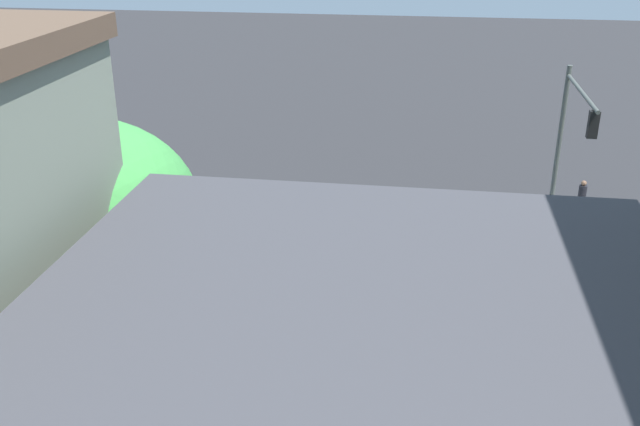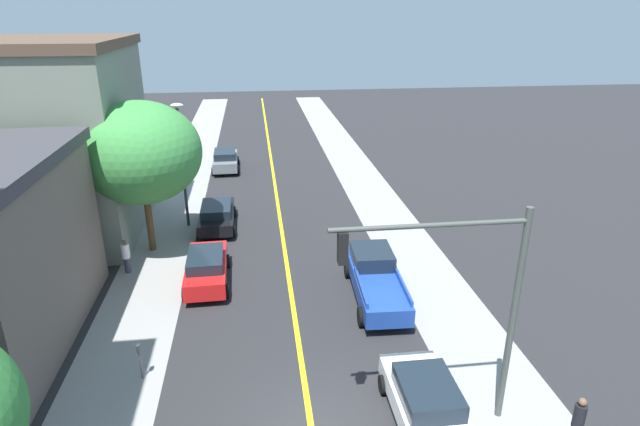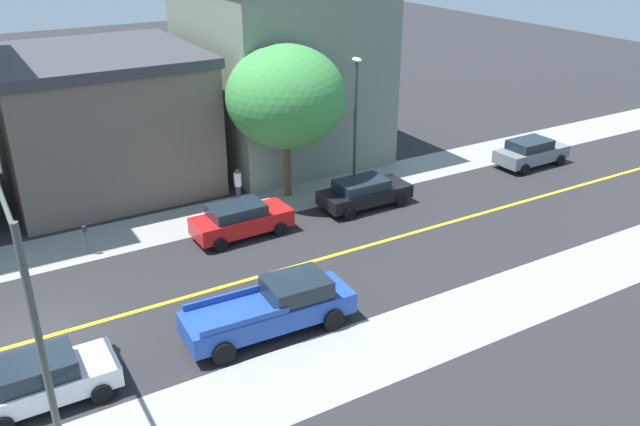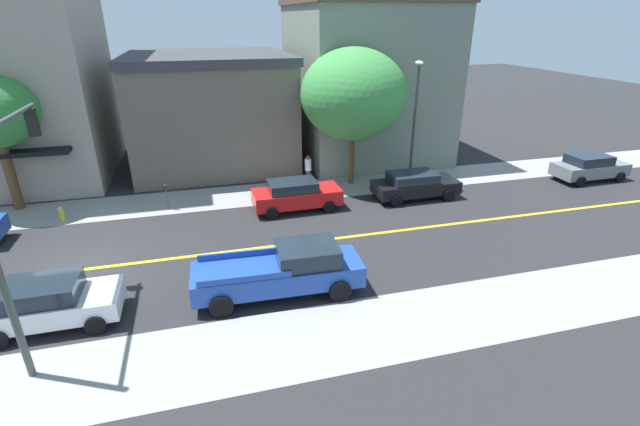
% 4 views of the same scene
% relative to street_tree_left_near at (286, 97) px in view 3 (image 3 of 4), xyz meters
% --- Properties ---
extents(ground_plane, '(140.00, 140.00, 0.00)m').
position_rel_street_tree_left_near_xyz_m(ground_plane, '(6.92, -13.74, -5.28)').
color(ground_plane, '#262628').
extents(sidewalk_left, '(3.40, 126.00, 0.01)m').
position_rel_street_tree_left_near_xyz_m(sidewalk_left, '(0.42, -13.74, -5.27)').
color(sidewalk_left, gray).
rests_on(sidewalk_left, ground).
extents(road_centerline_stripe, '(0.20, 126.00, 0.00)m').
position_rel_street_tree_left_near_xyz_m(road_centerline_stripe, '(6.92, -13.74, -5.28)').
color(road_centerline_stripe, yellow).
rests_on(road_centerline_stripe, ground).
extents(brick_apartment_block, '(10.42, 10.22, 7.17)m').
position_rel_street_tree_left_near_xyz_m(brick_apartment_block, '(-6.69, -7.62, -1.68)').
color(brick_apartment_block, '#665B51').
rests_on(brick_apartment_block, ground).
extents(pale_office_building, '(11.62, 9.79, 10.54)m').
position_rel_street_tree_left_near_xyz_m(pale_office_building, '(-6.69, 3.04, 0.01)').
color(pale_office_building, gray).
rests_on(pale_office_building, ground).
extents(street_tree_left_near, '(5.98, 5.98, 7.83)m').
position_rel_street_tree_left_near_xyz_m(street_tree_left_near, '(0.00, 0.00, 0.00)').
color(street_tree_left_near, brown).
rests_on(street_tree_left_near, ground).
extents(parking_meter, '(0.12, 0.18, 1.34)m').
position_rel_street_tree_left_near_xyz_m(parking_meter, '(1.38, -10.59, -4.39)').
color(parking_meter, '#4C4C51').
rests_on(parking_meter, ground).
extents(traffic_light_mast, '(5.56, 0.32, 7.00)m').
position_rel_street_tree_left_near_xyz_m(traffic_light_mast, '(11.19, -13.83, -0.56)').
color(traffic_light_mast, '#474C47').
rests_on(traffic_light_mast, ground).
extents(street_lamp, '(0.70, 0.36, 7.15)m').
position_rel_street_tree_left_near_xyz_m(street_lamp, '(1.52, 3.13, -0.92)').
color(street_lamp, '#38383D').
rests_on(street_lamp, ground).
extents(red_sedan_left_curb, '(2.09, 4.57, 1.58)m').
position_rel_street_tree_left_near_xyz_m(red_sedan_left_curb, '(3.15, -4.09, -4.45)').
color(red_sedan_left_curb, red).
rests_on(red_sedan_left_curb, ground).
extents(grey_sedan_left_curb, '(2.13, 4.52, 1.59)m').
position_rel_street_tree_left_near_xyz_m(grey_sedan_left_curb, '(3.26, 14.34, -4.45)').
color(grey_sedan_left_curb, slate).
rests_on(grey_sedan_left_curb, ground).
extents(white_sedan_right_curb, '(2.10, 4.18, 1.57)m').
position_rel_street_tree_left_near_xyz_m(white_sedan_right_curb, '(10.40, -13.82, -4.46)').
color(white_sedan_right_curb, silver).
rests_on(white_sedan_right_curb, ground).
extents(black_sedan_left_curb, '(2.13, 4.70, 1.48)m').
position_rel_street_tree_left_near_xyz_m(black_sedan_left_curb, '(3.25, 2.60, -4.50)').
color(black_sedan_left_curb, black).
rests_on(black_sedan_left_curb, ground).
extents(blue_pickup_truck, '(2.38, 6.13, 1.84)m').
position_rel_street_tree_left_near_xyz_m(blue_pickup_truck, '(10.59, -6.16, -4.36)').
color(blue_pickup_truck, '#1E429E').
rests_on(blue_pickup_truck, ground).
extents(pedestrian_white_shirt, '(0.38, 0.38, 1.70)m').
position_rel_street_tree_left_near_xyz_m(pedestrian_white_shirt, '(-0.75, -2.50, -4.39)').
color(pedestrian_white_shirt, '#33384C').
rests_on(pedestrian_white_shirt, ground).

